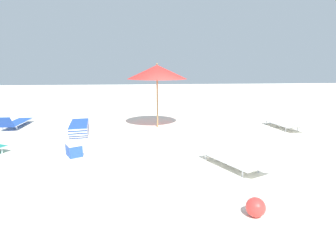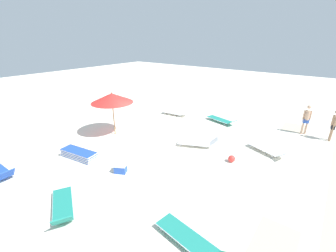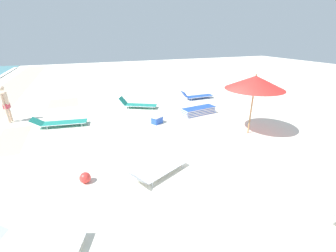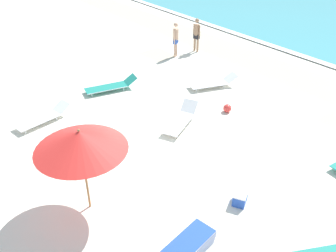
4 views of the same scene
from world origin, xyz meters
The scene contains 13 objects.
ground_plane centered at (0.00, 0.01, -0.08)m, with size 60.00×60.00×0.16m.
beach_umbrella centered at (0.71, -2.19, 2.19)m, with size 2.34×2.34×2.53m.
lounger_stack centered at (3.60, -1.37, 0.21)m, with size 0.89×1.98×0.41m.
sun_lounger_under_umbrella centered at (-4.26, -1.33, 0.20)m, with size 0.86×2.16×0.47m.
sun_lounger_beside_umbrella centered at (4.50, 5.39, 0.20)m, with size 0.93×2.42×0.48m.
sun_lounger_near_water_right centered at (5.95, 1.36, 0.22)m, with size 1.54×2.15×0.61m.
sun_lounger_mid_beach_solo centered at (-0.87, 2.49, 0.22)m, with size 1.41×2.12×0.56m.
sun_lounger_mid_beach_pair_a centered at (-2.29, 5.63, 0.21)m, with size 1.35×2.17×0.50m.
sun_lounger_mid_beach_pair_b centered at (-4.86, 2.02, 0.21)m, with size 1.16×2.32×0.49m.
beachgoer_wading_adult centered at (-6.01, 6.64, 1.00)m, with size 0.30×0.41×1.76m.
beachgoer_strolling_adult centered at (-5.86, 7.94, 1.00)m, with size 0.45×0.27×1.76m.
beach_ball centered at (-0.41, 4.50, 0.16)m, with size 0.32×0.32×0.32m.
cooler_box centered at (3.23, 1.09, 0.19)m, with size 0.55×0.61×0.37m.
Camera 2 is at (8.51, 7.57, 5.37)m, focal length 24.00 mm.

